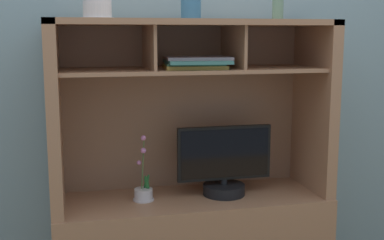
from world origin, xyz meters
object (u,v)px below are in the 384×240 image
object	(u,v)px
potted_orchid	(144,191)
diffuser_bottle	(278,9)
media_console	(192,211)
tv_monitor	(224,167)
potted_succulent	(97,4)
ceramic_vase	(191,1)
magazine_stack_left	(196,62)

from	to	relation	value
potted_orchid	diffuser_bottle	bearing A→B (deg)	1.65
media_console	tv_monitor	distance (m)	0.31
tv_monitor	potted_succulent	world-z (taller)	potted_succulent
diffuser_bottle	ceramic_vase	distance (m)	0.48
diffuser_bottle	ceramic_vase	world-z (taller)	diffuser_bottle
potted_orchid	magazine_stack_left	xyz separation A→B (m)	(0.27, -0.05, 0.68)
media_console	potted_succulent	world-z (taller)	potted_succulent
tv_monitor	diffuser_bottle	size ratio (longest dim) A/B	2.02
ceramic_vase	tv_monitor	bearing A→B (deg)	-12.13
tv_monitor	magazine_stack_left	world-z (taller)	magazine_stack_left
media_console	magazine_stack_left	size ratio (longest dim) A/B	4.23
media_console	magazine_stack_left	world-z (taller)	media_console
media_console	diffuser_bottle	world-z (taller)	diffuser_bottle
media_console	tv_monitor	world-z (taller)	media_console
magazine_stack_left	ceramic_vase	bearing A→B (deg)	95.92
magazine_stack_left	tv_monitor	bearing A→B (deg)	13.66
potted_orchid	potted_succulent	distance (m)	0.99
potted_succulent	ceramic_vase	size ratio (longest dim) A/B	1.11
magazine_stack_left	ceramic_vase	world-z (taller)	ceramic_vase
potted_succulent	diffuser_bottle	bearing A→B (deg)	0.12
tv_monitor	magazine_stack_left	bearing A→B (deg)	-166.34
media_console	ceramic_vase	xyz separation A→B (m)	(0.00, 0.02, 1.13)
tv_monitor	ceramic_vase	bearing A→B (deg)	167.87
media_console	diffuser_bottle	size ratio (longest dim) A/B	5.81
potted_orchid	potted_succulent	bearing A→B (deg)	174.78
potted_succulent	tv_monitor	bearing A→B (deg)	-2.19
potted_orchid	diffuser_bottle	xyz separation A→B (m)	(0.75, 0.02, 0.96)
tv_monitor	potted_succulent	xyz separation A→B (m)	(-0.66, 0.03, 0.86)
media_console	potted_orchid	distance (m)	0.30
media_console	ceramic_vase	world-z (taller)	ceramic_vase
magazine_stack_left	diffuser_bottle	bearing A→B (deg)	8.31
potted_orchid	ceramic_vase	xyz separation A→B (m)	(0.27, 0.03, 0.99)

